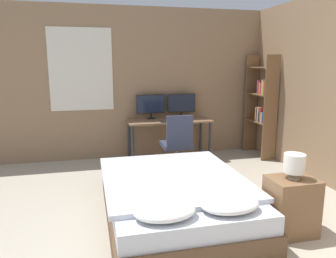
{
  "coord_description": "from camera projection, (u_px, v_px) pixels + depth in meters",
  "views": [
    {
      "loc": [
        -1.22,
        -1.89,
        1.73
      ],
      "look_at": [
        -0.09,
        2.78,
        0.75
      ],
      "focal_mm": 35.0,
      "sensor_mm": 36.0,
      "label": 1
    }
  ],
  "objects": [
    {
      "name": "wall_back",
      "position": [
        155.0,
        83.0,
        6.03
      ],
      "size": [
        12.0,
        0.08,
        2.7
      ],
      "color": "#8E7051",
      "rests_on": "ground_plane"
    },
    {
      "name": "bed",
      "position": [
        175.0,
        198.0,
        3.69
      ],
      "size": [
        1.56,
        2.09,
        0.53
      ],
      "color": "brown",
      "rests_on": "ground_plane"
    },
    {
      "name": "nightstand",
      "position": [
        291.0,
        206.0,
        3.32
      ],
      "size": [
        0.46,
        0.38,
        0.59
      ],
      "color": "brown",
      "rests_on": "ground_plane"
    },
    {
      "name": "bedside_lamp",
      "position": [
        294.0,
        164.0,
        3.24
      ],
      "size": [
        0.21,
        0.21,
        0.25
      ],
      "color": "gray",
      "rests_on": "nightstand"
    },
    {
      "name": "desk",
      "position": [
        169.0,
        125.0,
        5.87
      ],
      "size": [
        1.48,
        0.6,
        0.72
      ],
      "color": "#846042",
      "rests_on": "ground_plane"
    },
    {
      "name": "monitor_left",
      "position": [
        151.0,
        105.0,
        5.92
      ],
      "size": [
        0.53,
        0.16,
        0.44
      ],
      "color": "black",
      "rests_on": "desk"
    },
    {
      "name": "monitor_right",
      "position": [
        182.0,
        104.0,
        6.05
      ],
      "size": [
        0.53,
        0.16,
        0.44
      ],
      "color": "black",
      "rests_on": "desk"
    },
    {
      "name": "keyboard",
      "position": [
        172.0,
        121.0,
        5.66
      ],
      "size": [
        0.4,
        0.13,
        0.02
      ],
      "color": "black",
      "rests_on": "desk"
    },
    {
      "name": "computer_mouse",
      "position": [
        188.0,
        120.0,
        5.73
      ],
      "size": [
        0.07,
        0.05,
        0.04
      ],
      "color": "black",
      "rests_on": "desk"
    },
    {
      "name": "office_chair",
      "position": [
        177.0,
        149.0,
        5.24
      ],
      "size": [
        0.52,
        0.52,
        0.94
      ],
      "color": "black",
      "rests_on": "ground_plane"
    },
    {
      "name": "bookshelf",
      "position": [
        263.0,
        102.0,
        5.98
      ],
      "size": [
        0.27,
        0.74,
        1.86
      ],
      "color": "brown",
      "rests_on": "ground_plane"
    }
  ]
}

